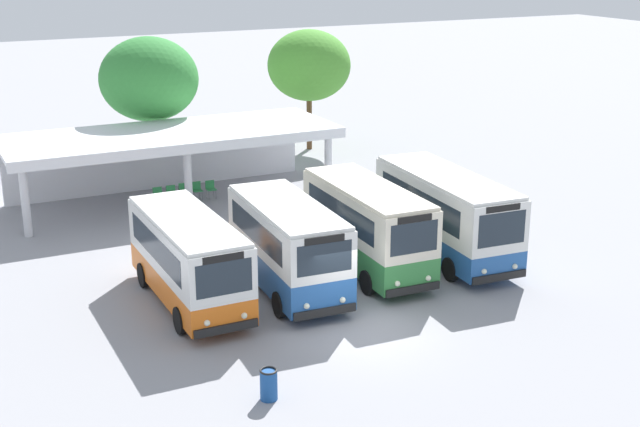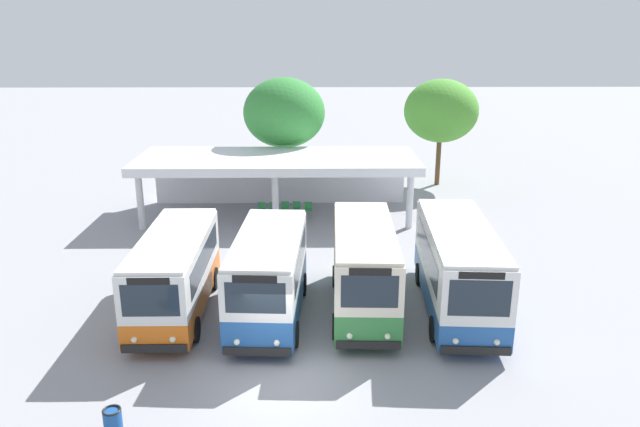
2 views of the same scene
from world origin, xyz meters
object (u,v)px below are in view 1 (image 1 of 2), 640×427
(litter_bin_apron, at_px, (269,384))
(waiting_chair_middle_seat, at_px, (184,190))
(waiting_chair_end_by_column, at_px, (158,195))
(city_bus_middle_cream, at_px, (367,224))
(waiting_chair_fourth_seat, at_px, (197,189))
(city_bus_nearest_orange, at_px, (189,257))
(city_bus_second_in_row, at_px, (288,244))
(waiting_chair_second_from_end, at_px, (171,193))
(waiting_chair_fifth_seat, at_px, (211,188))
(city_bus_fourth_amber, at_px, (446,212))

(litter_bin_apron, bearing_deg, waiting_chair_middle_seat, 79.13)
(waiting_chair_end_by_column, xyz_separation_m, litter_bin_apron, (-2.36, -18.98, -0.07))
(city_bus_middle_cream, relative_size, waiting_chair_fourth_seat, 8.30)
(city_bus_nearest_orange, relative_size, city_bus_second_in_row, 1.05)
(city_bus_nearest_orange, xyz_separation_m, litter_bin_apron, (-0.12, -7.24, -1.26))
(waiting_chair_second_from_end, xyz_separation_m, waiting_chair_fifth_seat, (1.96, 0.01, 0.00))
(waiting_chair_second_from_end, height_order, litter_bin_apron, litter_bin_apron)
(city_bus_second_in_row, bearing_deg, city_bus_nearest_orange, 172.69)
(waiting_chair_end_by_column, xyz_separation_m, waiting_chair_middle_seat, (1.31, 0.13, 0.00))
(waiting_chair_second_from_end, distance_m, litter_bin_apron, 19.24)
(waiting_chair_end_by_column, distance_m, waiting_chair_second_from_end, 0.65)
(city_bus_nearest_orange, distance_m, city_bus_second_in_row, 3.53)
(city_bus_fourth_amber, xyz_separation_m, waiting_chair_fifth_seat, (-5.65, 11.70, -1.31))
(city_bus_nearest_orange, height_order, waiting_chair_middle_seat, city_bus_nearest_orange)
(waiting_chair_second_from_end, height_order, waiting_chair_fifth_seat, same)
(waiting_chair_end_by_column, bearing_deg, city_bus_nearest_orange, -100.78)
(city_bus_fourth_amber, height_order, waiting_chair_fourth_seat, city_bus_fourth_amber)
(waiting_chair_end_by_column, relative_size, waiting_chair_fifth_seat, 1.00)
(city_bus_second_in_row, height_order, waiting_chair_fifth_seat, city_bus_second_in_row)
(waiting_chair_middle_seat, bearing_deg, waiting_chair_fifth_seat, -4.63)
(waiting_chair_middle_seat, xyz_separation_m, waiting_chair_fourth_seat, (0.65, -0.01, 0.00))
(waiting_chair_fifth_seat, bearing_deg, waiting_chair_middle_seat, 175.37)
(city_bus_nearest_orange, bearing_deg, city_bus_second_in_row, -7.31)
(litter_bin_apron, bearing_deg, city_bus_middle_cream, 45.82)
(city_bus_fourth_amber, xyz_separation_m, waiting_chair_second_from_end, (-7.62, 11.69, -1.31))
(waiting_chair_end_by_column, height_order, litter_bin_apron, litter_bin_apron)
(city_bus_middle_cream, xyz_separation_m, city_bus_fourth_amber, (3.50, -0.03, 0.01))
(city_bus_second_in_row, xyz_separation_m, waiting_chair_middle_seat, (0.04, 12.33, -1.26))
(waiting_chair_second_from_end, bearing_deg, waiting_chair_end_by_column, -178.56)
(waiting_chair_fourth_seat, xyz_separation_m, waiting_chair_fifth_seat, (0.65, -0.10, 0.00))
(waiting_chair_second_from_end, height_order, waiting_chair_middle_seat, same)
(city_bus_middle_cream, xyz_separation_m, waiting_chair_fourth_seat, (-2.81, 11.77, -1.30))
(waiting_chair_second_from_end, xyz_separation_m, waiting_chair_fourth_seat, (1.31, 0.11, 0.00))
(city_bus_fourth_amber, bearing_deg, city_bus_second_in_row, -175.75)
(waiting_chair_fourth_seat, height_order, litter_bin_apron, litter_bin_apron)
(city_bus_nearest_orange, relative_size, litter_bin_apron, 7.93)
(waiting_chair_end_by_column, xyz_separation_m, waiting_chair_fourth_seat, (1.96, 0.12, 0.00))
(waiting_chair_fourth_seat, distance_m, waiting_chair_fifth_seat, 0.66)
(city_bus_nearest_orange, xyz_separation_m, city_bus_fourth_amber, (10.51, 0.07, 0.12))
(waiting_chair_end_by_column, relative_size, waiting_chair_fourth_seat, 1.00)
(litter_bin_apron, bearing_deg, city_bus_second_in_row, 61.88)
(city_bus_nearest_orange, relative_size, waiting_chair_fifth_seat, 8.30)
(city_bus_second_in_row, height_order, waiting_chair_end_by_column, city_bus_second_in_row)
(city_bus_middle_cream, xyz_separation_m, litter_bin_apron, (-7.13, -7.34, -1.37))
(litter_bin_apron, bearing_deg, waiting_chair_second_from_end, 80.98)
(waiting_chair_second_from_end, distance_m, waiting_chair_fourth_seat, 1.31)
(city_bus_nearest_orange, relative_size, waiting_chair_second_from_end, 8.30)
(city_bus_second_in_row, height_order, city_bus_middle_cream, city_bus_middle_cream)
(waiting_chair_fourth_seat, bearing_deg, city_bus_second_in_row, -93.24)
(waiting_chair_end_by_column, bearing_deg, waiting_chair_middle_seat, 5.68)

